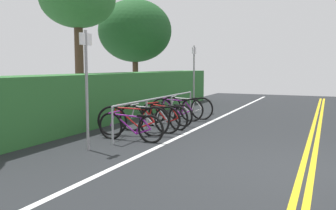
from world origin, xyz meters
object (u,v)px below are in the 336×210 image
at_px(bicycle_6, 186,108).
at_px(tree_far_right, 135,31).
at_px(bicycle_4, 170,114).
at_px(tree_mid, 78,0).
at_px(bicycle_1, 133,121).
at_px(bike_rack, 160,105).
at_px(bicycle_3, 164,116).
at_px(bicycle_5, 177,109).
at_px(sign_post_far, 194,73).
at_px(sign_post_near, 87,79).
at_px(bicycle_2, 149,119).
at_px(bicycle_0, 130,127).

distance_m(bicycle_6, tree_far_right, 6.45).
bearing_deg(bicycle_4, tree_mid, 77.20).
relative_size(bicycle_1, tree_mid, 0.35).
xyz_separation_m(bike_rack, bicycle_3, (0.00, -0.11, -0.31)).
height_order(bicycle_4, bicycle_5, bicycle_5).
bearing_deg(sign_post_far, tree_far_right, 58.60).
bearing_deg(bicycle_4, bicycle_6, -1.31).
bearing_deg(sign_post_near, bike_rack, -3.53).
bearing_deg(bicycle_5, bicycle_6, -10.76).
bearing_deg(sign_post_far, bicycle_2, -175.73).
xyz_separation_m(bicycle_2, bicycle_6, (2.66, -0.02, 0.01)).
xyz_separation_m(bicycle_4, tree_mid, (0.90, 3.94, 3.74)).
height_order(bicycle_0, tree_far_right, tree_far_right).
xyz_separation_m(bicycle_3, tree_mid, (1.52, 4.03, 3.72)).
xyz_separation_m(bicycle_3, sign_post_near, (-3.11, 0.30, 1.13)).
relative_size(bicycle_0, bicycle_4, 1.07).
xyz_separation_m(bicycle_0, bicycle_3, (1.91, 0.02, 0.02)).
height_order(sign_post_far, tree_mid, tree_mid).
xyz_separation_m(bike_rack, tree_mid, (1.52, 3.92, 3.41)).
distance_m(bicycle_2, tree_mid, 5.86).
distance_m(bike_rack, sign_post_far, 3.72).
bearing_deg(bike_rack, tree_mid, 68.78).
distance_m(bicycle_0, bicycle_5, 3.28).
distance_m(bicycle_0, bicycle_4, 2.54).
distance_m(bicycle_0, sign_post_far, 5.66).
xyz_separation_m(bicycle_6, tree_mid, (-0.40, 3.97, 3.69)).
height_order(bicycle_2, bicycle_4, bicycle_2).
height_order(bicycle_4, tree_far_right, tree_far_right).
bearing_deg(tree_mid, bicycle_0, -130.29).
xyz_separation_m(bicycle_0, sign_post_far, (5.52, 0.43, 1.16)).
bearing_deg(bicycle_1, tree_mid, 52.94).
height_order(bike_rack, sign_post_near, sign_post_near).
height_order(bicycle_1, bicycle_4, bicycle_1).
height_order(bicycle_2, tree_mid, tree_mid).
relative_size(bicycle_4, tree_mid, 0.32).
distance_m(bicycle_1, tree_far_right, 8.79).
bearing_deg(tree_far_right, bike_rack, -145.54).
relative_size(bicycle_1, bicycle_5, 1.08).
height_order(bicycle_0, sign_post_far, sign_post_far).
relative_size(bike_rack, bicycle_3, 2.91).
distance_m(sign_post_near, tree_mid, 6.48).
bearing_deg(bicycle_3, bicycle_0, -179.42).
bearing_deg(tree_far_right, sign_post_near, -156.81).
bearing_deg(sign_post_far, tree_mid, 120.00).
distance_m(bicycle_4, sign_post_near, 3.91).
relative_size(bicycle_4, sign_post_far, 0.66).
distance_m(bicycle_3, sign_post_far, 3.81).
bearing_deg(bike_rack, bicycle_6, -1.60).
xyz_separation_m(bicycle_2, bicycle_5, (2.10, 0.08, 0.01)).
relative_size(bicycle_6, tree_mid, 0.35).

